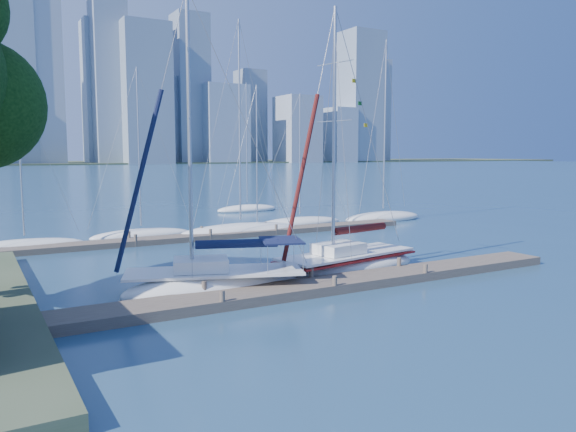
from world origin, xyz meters
TOP-DOWN VIEW (x-y plane):
  - ground at (0.00, 0.00)m, footprint 700.00×700.00m
  - near_dock at (0.00, 0.00)m, footprint 26.00×2.00m
  - far_dock at (2.00, 16.00)m, footprint 30.00×1.80m
  - sailboat_navy at (-4.12, 1.99)m, footprint 8.33×5.08m
  - sailboat_maroon at (3.12, 2.64)m, footprint 8.33×3.95m
  - bg_boat_0 at (-10.11, 17.48)m, footprint 7.22×4.03m
  - bg_boat_1 at (-2.70, 18.65)m, footprint 7.17×2.96m
  - bg_boat_2 at (3.98, 16.84)m, footprint 9.47×5.81m
  - bg_boat_3 at (5.16, 16.52)m, footprint 5.98×2.41m
  - bg_boat_4 at (10.20, 18.93)m, footprint 7.79×4.86m
  - bg_boat_5 at (18.19, 18.21)m, footprint 8.15×5.03m
  - bg_boat_7 at (11.35, 31.15)m, footprint 6.52×2.25m
  - skyline at (24.08, 290.31)m, footprint 502.47×51.31m

SIDE VIEW (x-z plane):
  - ground at x=0.00m, z-range 0.00..0.00m
  - far_dock at x=2.00m, z-range 0.00..0.36m
  - near_dock at x=0.00m, z-range 0.00..0.40m
  - bg_boat_0 at x=-10.11m, z-range -4.81..5.24m
  - bg_boat_3 at x=5.16m, z-range -5.23..5.68m
  - bg_boat_1 at x=-2.70m, z-range -5.70..6.16m
  - bg_boat_4 at x=10.20m, z-range -5.19..5.65m
  - bg_boat_7 at x=11.35m, z-range -6.26..6.77m
  - bg_boat_2 at x=3.98m, z-range -7.42..8.00m
  - bg_boat_5 at x=18.19m, z-range -7.53..8.13m
  - sailboat_navy at x=-4.12m, z-range -5.40..7.49m
  - sailboat_maroon at x=3.12m, z-range -5.50..7.60m
  - skyline at x=24.08m, z-range -18.45..87.93m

